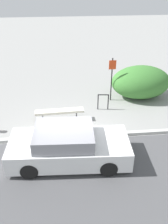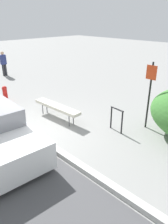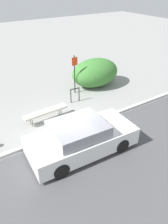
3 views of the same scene
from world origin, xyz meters
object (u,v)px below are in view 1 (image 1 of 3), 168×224
at_px(bike_rack, 103,100).
at_px(parked_car_near, 68,146).
at_px(bench, 59,111).
at_px(sign_post, 112,76).

height_order(bike_rack, parked_car_near, parked_car_near).
bearing_deg(bench, parked_car_near, -86.98).
distance_m(bench, sign_post, 3.39).
relative_size(sign_post, parked_car_near, 0.53).
distance_m(sign_post, parked_car_near, 5.23).
height_order(sign_post, parked_car_near, sign_post).
bearing_deg(bench, bike_rack, 19.34).
bearing_deg(bike_rack, sign_post, 59.13).
height_order(bench, sign_post, sign_post).
bearing_deg(sign_post, bench, -146.19).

